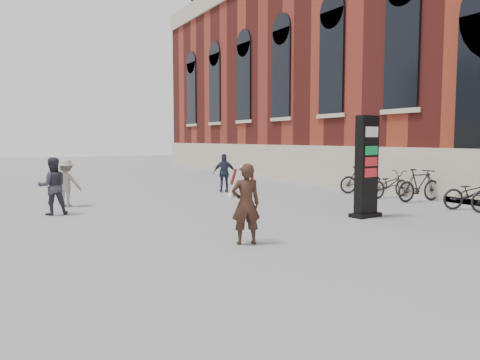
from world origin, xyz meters
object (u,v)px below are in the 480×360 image
info_pylon (366,167)px  pedestrian_c (224,173)px  bike_7 (361,180)px  bike_4 (473,193)px  pedestrian_a (53,186)px  bike_6 (390,184)px  woman (246,203)px  pedestrian_b (66,183)px  bike_5 (419,185)px

info_pylon → pedestrian_c: size_ratio=1.79×
pedestrian_c → bike_7: bearing=166.5°
pedestrian_c → bike_4: 8.87m
pedestrian_a → bike_6: (11.20, -1.66, -0.32)m
info_pylon → bike_6: (3.81, 2.78, -0.88)m
pedestrian_a → info_pylon: bearing=149.8°
woman → bike_7: bearing=-131.4°
bike_6 → bike_7: (0.00, 1.45, 0.05)m
bike_6 → pedestrian_b: bearing=69.7°
woman → bike_4: (8.27, 0.81, -0.34)m
pedestrian_b → bike_6: (10.62, -3.18, -0.26)m
pedestrian_b → pedestrian_c: pedestrian_c is taller
pedestrian_b → pedestrian_c: (6.13, 1.19, 0.02)m
info_pylon → pedestrian_b: 9.07m
woman → pedestrian_c: (3.77, 8.46, -0.07)m
woman → pedestrian_b: woman is taller
bike_5 → bike_7: bearing=4.2°
pedestrian_c → bike_7: size_ratio=0.86×
woman → bike_7: woman is taller
woman → info_pylon: bearing=-148.9°
pedestrian_a → pedestrian_b: 1.63m
info_pylon → pedestrian_a: 8.64m
woman → pedestrian_b: 7.64m
bike_5 → bike_6: bearing=4.2°
pedestrian_b → bike_5: size_ratio=0.80×
bike_6 → bike_7: size_ratio=1.04×
info_pylon → bike_4: 3.94m
info_pylon → bike_7: info_pylon is taller
bike_4 → bike_6: bike_4 is taller
pedestrian_a → pedestrian_b: bearing=-109.9°
info_pylon → pedestrian_c: info_pylon is taller
pedestrian_a → bike_6: bearing=172.3°
woman → bike_5: size_ratio=0.87×
pedestrian_b → bike_7: 10.76m
pedestrian_a → bike_6: pedestrian_a is taller
pedestrian_b → bike_5: (10.62, -4.49, -0.18)m
bike_4 → pedestrian_b: bearing=80.5°
pedestrian_a → bike_4: size_ratio=0.86×
pedestrian_b → bike_5: 11.53m
bike_5 → bike_4: bearing=-175.8°
bike_6 → pedestrian_c: bearing=42.1°
bike_4 → bike_6: (0.00, 3.27, -0.01)m
bike_5 → bike_7: size_ratio=1.05×
bike_4 → bike_5: 1.96m
pedestrian_c → bike_6: 6.27m
pedestrian_c → bike_7: 5.36m
bike_4 → woman: bearing=117.4°
bike_5 → bike_6: bike_5 is taller
info_pylon → pedestrian_c: 7.21m
pedestrian_c → bike_4: bearing=139.9°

